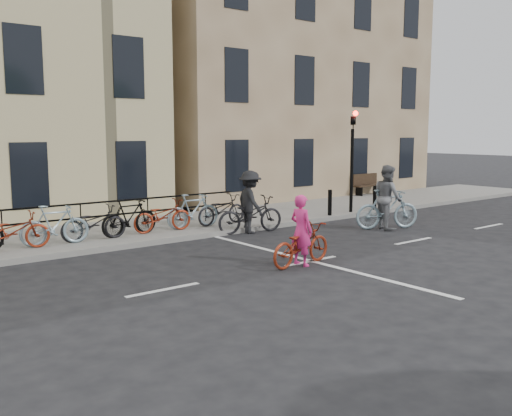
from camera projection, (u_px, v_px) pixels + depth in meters
ground at (311, 261)px, 13.59m from camera, size 120.00×120.00×0.00m
sidewalk at (56, 240)px, 15.76m from camera, size 46.00×4.00×0.15m
building_east at (261, 69)px, 28.39m from camera, size 14.00×10.00×12.00m
traffic_light at (352, 149)px, 20.45m from camera, size 0.18×0.30×3.90m
bollard_east at (330, 203)px, 19.89m from camera, size 0.14×0.14×0.90m
bollard_west at (375, 198)px, 21.37m from camera, size 0.14×0.14×0.90m
bench at (367, 183)px, 26.28m from camera, size 1.60×0.41×0.97m
parked_bikes at (93, 222)px, 15.37m from camera, size 10.40×1.23×1.05m
cyclist_pink at (301, 241)px, 13.10m from camera, size 1.91×0.84×1.65m
cyclist_grey at (387, 203)px, 17.94m from camera, size 2.16×1.43×2.03m
cyclist_dark at (250, 209)px, 17.25m from camera, size 2.24×1.34×1.90m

